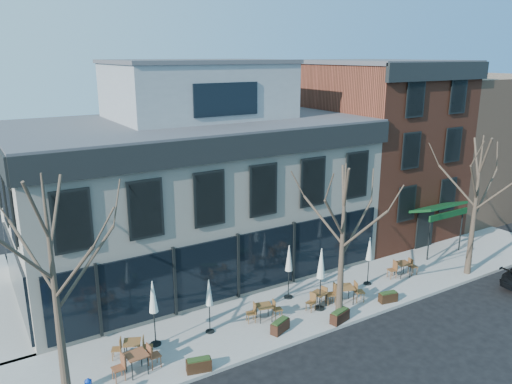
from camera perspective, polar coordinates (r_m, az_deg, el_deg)
ground at (r=24.65m, az=-2.13°, el=-12.40°), size 120.00×120.00×0.00m
sidewalk_front at (r=24.66m, az=7.16°, el=-12.31°), size 33.50×4.70×0.15m
corner_building at (r=27.23m, az=-7.33°, el=0.89°), size 18.39×10.39×11.10m
red_brick_building at (r=34.18m, az=12.90°, el=5.17°), size 8.20×11.78×11.18m
bg_building at (r=42.41m, az=21.69°, el=5.54°), size 12.00×12.00×10.00m
tree_corner at (r=17.55m, az=-21.96°, el=-10.21°), size 3.93×3.98×7.92m
tree_mid at (r=21.77m, az=9.87°, el=-5.56°), size 3.50×3.55×7.04m
tree_right at (r=28.22m, az=23.81°, el=-1.29°), size 3.72×3.77×7.48m
cafe_set_0 at (r=19.80m, az=-13.48°, el=-18.28°), size 1.89×0.80×0.99m
cafe_set_1 at (r=20.74m, az=-13.96°, el=-16.87°), size 1.62×1.02×0.85m
cafe_set_2 at (r=22.61m, az=0.96°, el=-13.41°), size 1.71×0.82×0.88m
cafe_set_3 at (r=23.89m, az=7.17°, el=-11.91°), size 1.64×0.79×0.84m
cafe_set_4 at (r=24.37m, az=10.15°, el=-11.24°), size 1.95×1.13×1.01m
cafe_set_5 at (r=27.76m, az=16.41°, el=-8.31°), size 1.81×0.84×0.93m
umbrella_0 at (r=20.57m, az=-11.67°, el=-12.03°), size 0.45×0.45×2.81m
umbrella_1 at (r=21.23m, az=-5.39°, el=-11.67°), size 0.39×0.39×2.42m
umbrella_2 at (r=23.91m, az=3.79°, el=-7.88°), size 0.43×0.43×2.70m
umbrella_3 at (r=22.93m, az=7.45°, el=-8.47°), size 0.48×0.48×3.00m
umbrella_4 at (r=25.91m, az=12.83°, el=-6.64°), size 0.41×0.41×2.53m
planter_0 at (r=19.67m, az=-6.56°, el=-19.03°), size 0.99×0.60×0.52m
planter_1 at (r=21.89m, az=2.77°, el=-15.02°), size 1.03×0.71×0.53m
planter_2 at (r=22.86m, az=9.55°, el=-13.79°), size 1.06×0.63×0.55m
planter_3 at (r=24.99m, az=14.87°, el=-11.51°), size 0.94×0.52×0.50m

